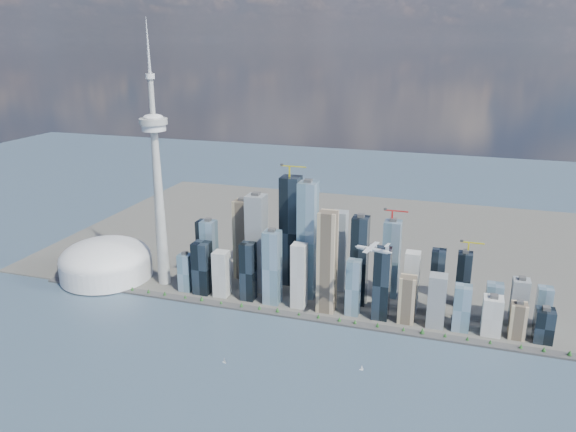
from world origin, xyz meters
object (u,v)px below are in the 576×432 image
(dome_stadium, at_px, (106,261))
(sailboat_east, at_px, (362,368))
(sailboat_west, at_px, (224,361))
(needle_tower, at_px, (157,179))
(airplane, at_px, (373,249))

(dome_stadium, height_order, sailboat_east, dome_stadium)
(sailboat_east, bearing_deg, sailboat_west, -170.21)
(needle_tower, bearing_deg, airplane, -12.21)
(airplane, height_order, sailboat_west, airplane)
(dome_stadium, distance_m, sailboat_east, 644.73)
(airplane, relative_size, sailboat_west, 6.29)
(needle_tower, height_order, dome_stadium, needle_tower)
(dome_stadium, xyz_separation_m, sailboat_east, (614.01, -193.27, -36.33))
(needle_tower, distance_m, airplane, 482.72)
(needle_tower, xyz_separation_m, dome_stadium, (-140.00, -10.00, -196.40))
(dome_stadium, distance_m, airplane, 628.55)
(airplane, distance_m, sailboat_west, 311.13)
(needle_tower, relative_size, dome_stadium, 2.75)
(needle_tower, relative_size, airplane, 8.25)
(sailboat_west, bearing_deg, airplane, 55.71)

